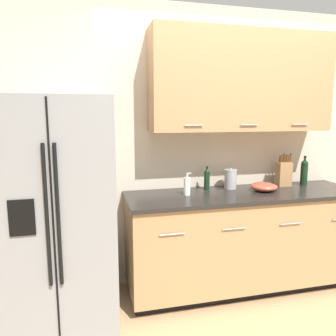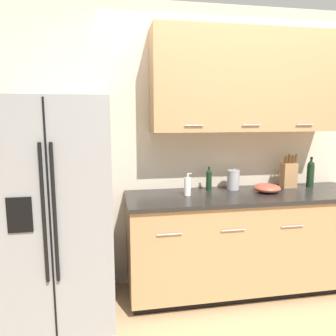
{
  "view_description": "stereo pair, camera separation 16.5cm",
  "coord_description": "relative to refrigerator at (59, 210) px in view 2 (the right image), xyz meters",
  "views": [
    {
      "loc": [
        -1.36,
        -1.88,
        1.61
      ],
      "look_at": [
        -0.71,
        0.76,
        1.17
      ],
      "focal_mm": 35.0,
      "sensor_mm": 36.0,
      "label": 1
    },
    {
      "loc": [
        -1.2,
        -1.92,
        1.61
      ],
      "look_at": [
        -0.71,
        0.76,
        1.17
      ],
      "focal_mm": 35.0,
      "sensor_mm": 36.0,
      "label": 2
    }
  ],
  "objects": [
    {
      "name": "knife_block",
      "position": [
        2.1,
        0.23,
        0.17
      ],
      "size": [
        0.15,
        0.1,
        0.33
      ],
      "color": "#A87A4C",
      "rests_on": "counter_unit"
    },
    {
      "name": "mixing_bowl",
      "position": [
        1.8,
        0.07,
        0.09
      ],
      "size": [
        0.24,
        0.24,
        0.08
      ],
      "color": "#B24C38",
      "rests_on": "counter_unit"
    },
    {
      "name": "wine_bottle",
      "position": [
        2.33,
        0.22,
        0.18
      ],
      "size": [
        0.07,
        0.07,
        0.29
      ],
      "color": "black",
      "rests_on": "counter_unit"
    },
    {
      "name": "steel_canister",
      "position": [
        1.54,
        0.24,
        0.14
      ],
      "size": [
        0.12,
        0.12,
        0.2
      ],
      "color": "#A3A3A5",
      "rests_on": "counter_unit"
    },
    {
      "name": "counter_unit",
      "position": [
        1.62,
        0.07,
        -0.41
      ],
      "size": [
        2.17,
        0.64,
        0.92
      ],
      "color": "black",
      "rests_on": "ground_plane"
    },
    {
      "name": "soap_dispenser",
      "position": [
        1.07,
        0.09,
        0.13
      ],
      "size": [
        0.06,
        0.06,
        0.2
      ],
      "color": "white",
      "rests_on": "counter_unit"
    },
    {
      "name": "refrigerator",
      "position": [
        0.0,
        0.0,
        0.0
      ],
      "size": [
        0.84,
        0.79,
        1.75
      ],
      "color": "gray",
      "rests_on": "ground_plane"
    },
    {
      "name": "oil_bottle",
      "position": [
        1.31,
        0.26,
        0.15
      ],
      "size": [
        0.05,
        0.05,
        0.22
      ],
      "color": "black",
      "rests_on": "counter_unit"
    },
    {
      "name": "wall_back",
      "position": [
        1.61,
        0.36,
        0.59
      ],
      "size": [
        10.0,
        0.39,
        2.6
      ],
      "color": "beige",
      "rests_on": "ground_plane"
    }
  ]
}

